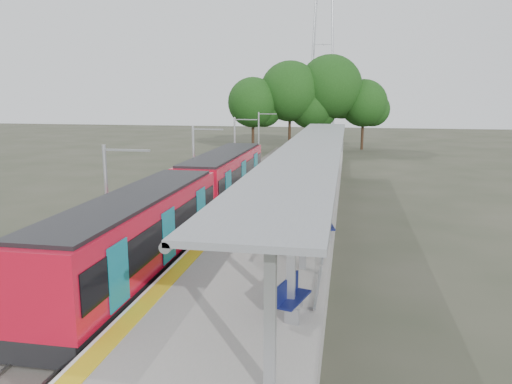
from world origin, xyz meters
TOP-DOWN VIEW (x-y plane):
  - ground at (0.00, 0.00)m, footprint 200.00×200.00m
  - trackbed at (-4.50, 20.00)m, footprint 3.00×70.00m
  - platform at (0.00, 20.00)m, footprint 6.00×50.00m
  - tactile_strip at (-2.55, 20.00)m, footprint 0.60×50.00m
  - end_fence at (0.00, 44.95)m, footprint 6.00×0.10m
  - train at (-4.50, 12.73)m, footprint 2.74×27.60m
  - canopy at (1.61, 16.19)m, footprint 3.27×38.00m
  - pylon at (-1.00, 73.00)m, footprint 8.00×4.00m
  - tree_cluster at (-1.46, 54.31)m, footprint 20.28×11.08m
  - catenary_masts at (-6.22, 19.00)m, footprint 2.08×48.16m
  - bench_near at (2.02, 1.97)m, footprint 0.93×1.69m
  - bench_mid at (2.60, 10.52)m, footprint 0.84×1.78m
  - bench_far at (1.87, 32.54)m, footprint 1.15×1.69m
  - info_pillar_near at (1.21, 11.04)m, footprint 0.46×0.46m
  - info_pillar_far at (0.61, 26.62)m, footprint 0.46×0.46m
  - litter_bin at (1.44, 8.37)m, footprint 0.56×0.56m

SIDE VIEW (x-z plane):
  - ground at x=0.00m, z-range 0.00..0.00m
  - trackbed at x=-4.50m, z-range 0.00..0.24m
  - platform at x=0.00m, z-range 0.00..1.00m
  - tactile_strip at x=-2.55m, z-range 1.00..1.02m
  - litter_bin at x=1.44m, z-range 1.00..1.88m
  - bench_near at x=2.02m, z-range 1.03..2.14m
  - bench_far at x=1.87m, z-range 1.03..2.15m
  - end_fence at x=0.00m, z-range 1.00..2.20m
  - bench_mid at x=2.60m, z-range 1.03..2.20m
  - info_pillar_far at x=0.61m, z-range 0.86..2.89m
  - info_pillar_near at x=1.21m, z-range 0.86..2.90m
  - train at x=-4.50m, z-range 0.24..3.86m
  - catenary_masts at x=-6.22m, z-range 0.21..5.61m
  - canopy at x=1.61m, z-range 2.37..6.03m
  - tree_cluster at x=-1.46m, z-range 1.02..13.43m
  - pylon at x=-1.00m, z-range 0.00..38.00m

